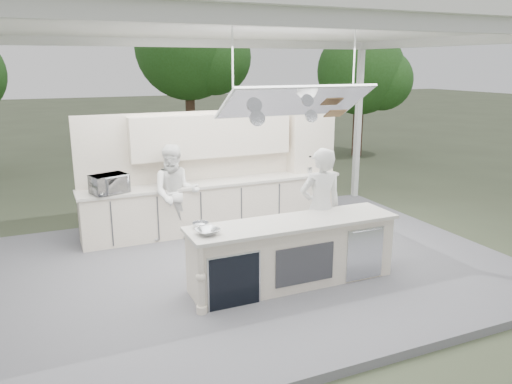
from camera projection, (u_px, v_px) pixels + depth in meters
name	position (u px, v px, depth m)	size (l,w,h in m)	color
ground	(255.00, 270.00, 8.07)	(90.00, 90.00, 0.00)	#404932
stage_deck	(255.00, 266.00, 8.06)	(8.00, 6.00, 0.12)	#5C5B60
tent	(256.00, 29.00, 7.13)	(8.20, 6.20, 3.86)	white
demo_island	(292.00, 253.00, 7.18)	(3.10, 0.79, 0.95)	beige
back_counter	(216.00, 205.00, 9.61)	(5.08, 0.72, 0.95)	beige
back_wall_unit	(233.00, 151.00, 9.72)	(5.05, 0.48, 2.25)	beige
tree_cluster	(128.00, 62.00, 15.85)	(19.55, 9.40, 5.85)	#503628
head_chef	(320.00, 208.00, 7.72)	(0.69, 0.45, 1.89)	silver
sous_chef	(176.00, 193.00, 8.86)	(0.85, 0.66, 1.75)	white
toaster_oven	(109.00, 184.00, 8.55)	(0.59, 0.40, 0.33)	silver
bowl_large	(208.00, 232.00, 6.52)	(0.31, 0.31, 0.08)	silver
bowl_small	(201.00, 225.00, 6.79)	(0.22, 0.22, 0.07)	silver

